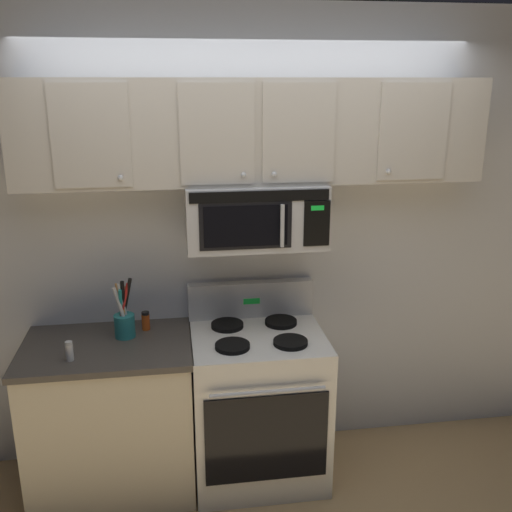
% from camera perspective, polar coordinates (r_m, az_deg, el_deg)
% --- Properties ---
extents(back_wall, '(5.20, 0.10, 2.70)m').
position_cam_1_polar(back_wall, '(3.49, -0.72, 1.43)').
color(back_wall, silver).
rests_on(back_wall, ground_plane).
extents(stove_range, '(0.76, 0.69, 1.12)m').
position_cam_1_polar(stove_range, '(3.51, 0.16, -14.22)').
color(stove_range, white).
rests_on(stove_range, ground_plane).
extents(over_range_microwave, '(0.76, 0.43, 0.35)m').
position_cam_1_polar(over_range_microwave, '(3.20, -0.14, 4.12)').
color(over_range_microwave, '#B7BABF').
extents(upper_cabinets, '(2.50, 0.36, 0.55)m').
position_cam_1_polar(upper_cabinets, '(3.16, -0.22, 12.23)').
color(upper_cabinets, '#BCB7AD').
extents(counter_segment, '(0.93, 0.65, 0.90)m').
position_cam_1_polar(counter_segment, '(3.52, -14.01, -15.05)').
color(counter_segment, beige).
rests_on(counter_segment, ground_plane).
extents(utensil_crock_teal, '(0.12, 0.11, 0.35)m').
position_cam_1_polar(utensil_crock_teal, '(3.33, -12.90, -6.14)').
color(utensil_crock_teal, teal).
rests_on(utensil_crock_teal, counter_segment).
extents(salt_shaker, '(0.04, 0.04, 0.11)m').
position_cam_1_polar(salt_shaker, '(3.16, -17.97, -8.94)').
color(salt_shaker, white).
rests_on(salt_shaker, counter_segment).
extents(spice_jar, '(0.05, 0.05, 0.11)m').
position_cam_1_polar(spice_jar, '(3.42, -10.85, -6.30)').
color(spice_jar, '#C64C19').
rests_on(spice_jar, counter_segment).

